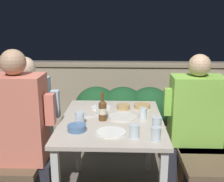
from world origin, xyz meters
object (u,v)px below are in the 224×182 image
(person_coral_top, at_px, (24,135))
(person_blue_shirt, at_px, (33,125))
(potted_plant, at_px, (212,123))
(chair_right_far, at_px, (214,133))
(chair_left_far, at_px, (11,132))
(beer_bottle, at_px, (103,110))
(person_green_blouse, at_px, (191,125))

(person_coral_top, relative_size, person_blue_shirt, 1.08)
(person_blue_shirt, relative_size, potted_plant, 1.67)
(chair_right_far, bearing_deg, chair_left_far, -178.60)
(person_blue_shirt, distance_m, chair_right_far, 1.63)
(beer_bottle, bearing_deg, person_coral_top, -165.33)
(chair_right_far, relative_size, beer_bottle, 3.96)
(person_green_blouse, height_order, potted_plant, person_green_blouse)
(beer_bottle, bearing_deg, person_green_blouse, 16.10)
(person_green_blouse, bearing_deg, person_coral_top, -164.52)
(chair_left_far, height_order, chair_right_far, same)
(person_blue_shirt, xyz_separation_m, person_green_blouse, (1.42, 0.04, 0.01))
(person_coral_top, height_order, chair_left_far, person_coral_top)
(chair_left_far, bearing_deg, person_coral_top, -53.91)
(person_green_blouse, distance_m, beer_bottle, 0.84)
(beer_bottle, relative_size, potted_plant, 0.32)
(person_green_blouse, bearing_deg, person_blue_shirt, -178.19)
(person_green_blouse, height_order, beer_bottle, person_green_blouse)
(chair_left_far, bearing_deg, potted_plant, 15.68)
(person_blue_shirt, bearing_deg, beer_bottle, -15.61)
(potted_plant, bearing_deg, person_coral_top, -152.78)
(person_blue_shirt, xyz_separation_m, chair_right_far, (1.63, 0.04, -0.07))
(chair_right_far, xyz_separation_m, potted_plant, (0.15, 0.51, -0.10))
(person_coral_top, distance_m, person_blue_shirt, 0.34)
(person_coral_top, distance_m, beer_bottle, 0.65)
(chair_right_far, bearing_deg, potted_plant, 73.43)
(person_blue_shirt, distance_m, person_green_blouse, 1.42)
(chair_left_far, bearing_deg, person_blue_shirt, 0.00)
(person_coral_top, height_order, chair_right_far, person_coral_top)
(person_blue_shirt, height_order, person_green_blouse, person_green_blouse)
(person_blue_shirt, relative_size, beer_bottle, 5.31)
(chair_right_far, xyz_separation_m, person_green_blouse, (-0.21, -0.00, 0.08))
(person_coral_top, bearing_deg, chair_right_far, 13.54)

